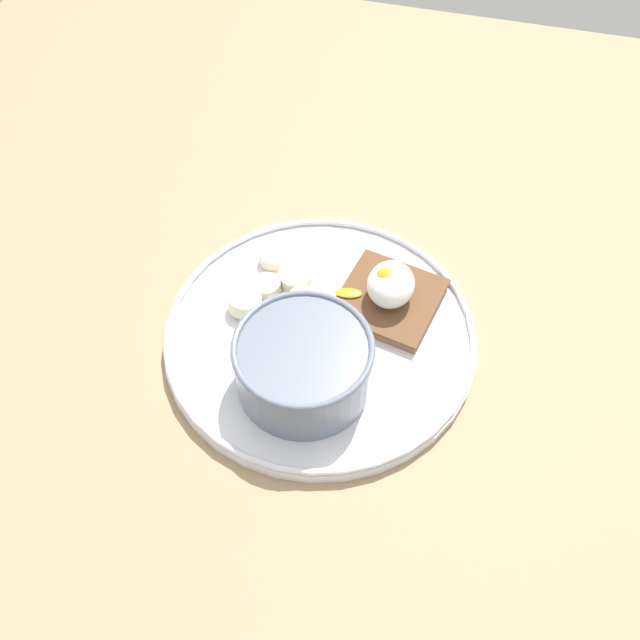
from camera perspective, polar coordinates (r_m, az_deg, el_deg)
name	(u,v)px	position (r cm, az deg, el deg)	size (l,w,h in cm)	color
ground_plane	(320,345)	(68.17, 0.00, -2.02)	(120.00, 120.00, 2.00)	#9C815D
plate	(320,334)	(66.70, 0.00, -1.13)	(29.19, 29.19, 1.60)	white
oatmeal_bowl	(302,364)	(61.12, -1.42, -3.51)	(12.09, 12.09, 5.73)	slate
toast_slice	(389,299)	(68.48, 5.54, 1.67)	(10.76, 10.76, 1.12)	brown
poached_egg	(390,284)	(66.72, 5.60, 2.89)	(5.16, 7.48, 3.65)	white
banana_slice_front	(296,278)	(69.83, -1.97, 3.39)	(3.94, 3.95, 1.42)	#F4E6C1
banana_slice_left	(272,258)	(71.76, -3.87, 4.99)	(3.14, 3.24, 1.43)	#EDE9BB
banana_slice_back	(245,303)	(67.99, -6.05, 1.37)	(4.43, 4.33, 1.95)	#EFECB7
banana_slice_right	(267,287)	(69.29, -4.25, 2.67)	(3.18, 3.23, 1.38)	beige
banana_slice_inner	(304,301)	(67.98, -1.32, 1.50)	(3.55, 3.65, 1.50)	beige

